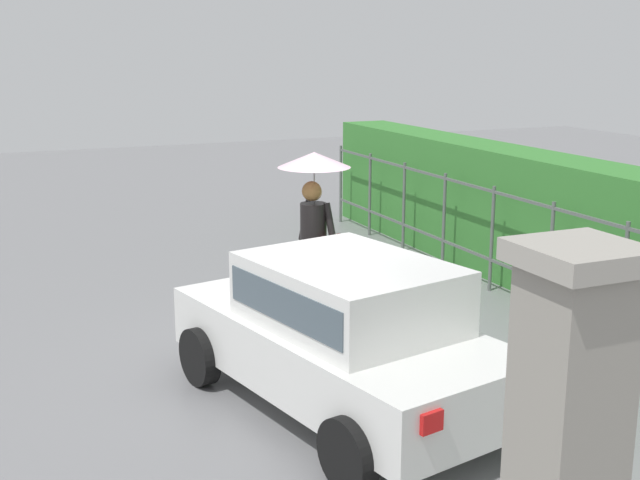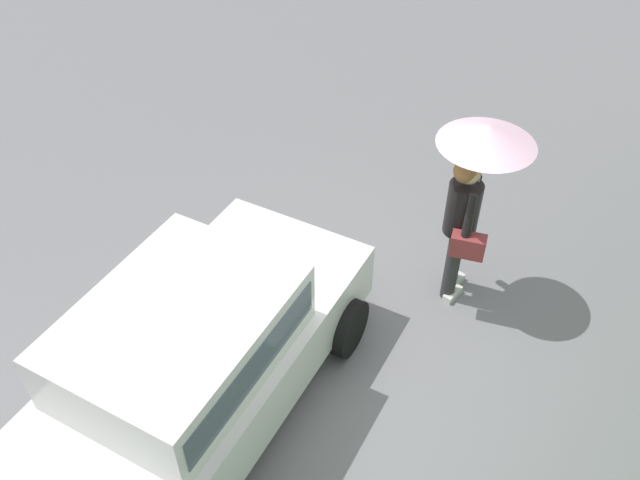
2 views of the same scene
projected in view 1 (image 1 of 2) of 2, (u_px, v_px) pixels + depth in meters
The scene contains 6 objects.
ground_plane at pixel (323, 350), 9.36m from camera, with size 40.00×40.00×0.00m, color slate.
car at pixel (343, 329), 7.68m from camera, with size 3.96×2.46×1.48m.
pedestrian at pixel (315, 197), 10.44m from camera, with size 0.94×0.94×2.07m.
gate_pillar at pixel (565, 456), 4.41m from camera, with size 0.60×0.60×2.42m.
fence_section at pixel (520, 243), 10.88m from camera, with size 11.40×0.05×1.50m.
hedge_row at pixel (564, 230), 11.13m from camera, with size 12.35×0.90×1.90m, color #387F33.
Camera 1 is at (8.07, -3.52, 3.40)m, focal length 46.05 mm.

